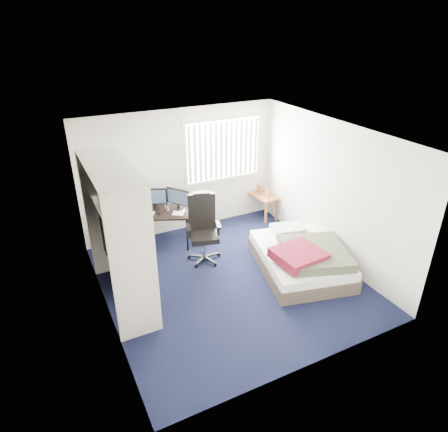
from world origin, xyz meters
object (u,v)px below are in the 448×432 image
desk (152,209)px  bed (302,258)px  office_chair (203,235)px  nightstand (262,197)px

desk → bed: size_ratio=0.76×
office_chair → bed: size_ratio=0.60×
bed → desk: bearing=134.1°
office_chair → nightstand: office_chair is taller
desk → bed: bearing=-45.9°
desk → office_chair: 1.14m
office_chair → desk: bearing=125.9°
office_chair → nightstand: (1.85, 0.99, -0.02)m
office_chair → bed: 1.79m
desk → nightstand: bearing=2.2°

